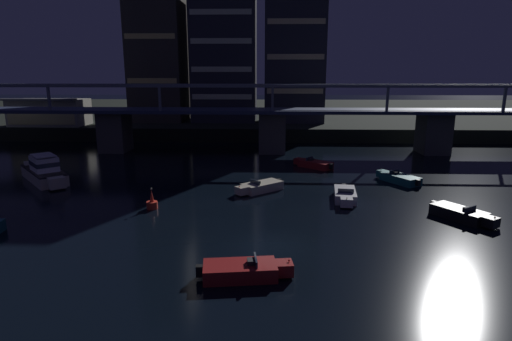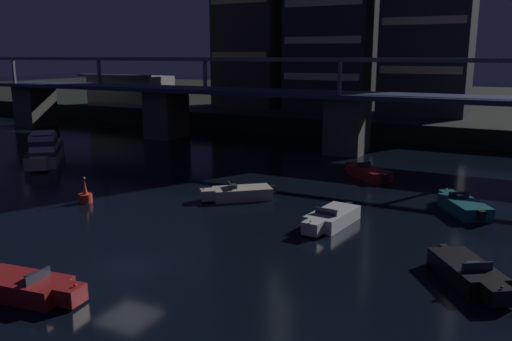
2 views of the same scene
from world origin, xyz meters
name	(u,v)px [view 2 (image 2 of 2)]	position (x,y,z in m)	size (l,w,h in m)	color
ground_plane	(127,268)	(0.00, 0.00, 0.00)	(400.00, 400.00, 0.00)	black
far_riverbank	(429,104)	(0.00, 80.91, 1.10)	(240.00, 80.00, 2.20)	black
river_bridge	(348,112)	(0.00, 32.90, 4.11)	(94.98, 6.40, 9.38)	#4C4944
tower_west_tall	(337,23)	(-8.75, 54.39, 14.03)	(11.35, 12.04, 23.97)	#282833
waterfront_pavilion	(130,90)	(-37.77, 44.81, 4.44)	(12.40, 7.40, 4.70)	#B2AD9E
cabin_cruiser_near_left	(44,151)	(-23.27, 15.72, 1.05)	(7.67, 8.14, 2.79)	beige
speedboat_near_center	(331,218)	(6.30, 10.27, 0.41)	(2.27, 5.23, 1.16)	silver
speedboat_near_right	(469,273)	(14.21, 5.61, 0.41)	(3.85, 4.77, 1.16)	black
speedboat_mid_center	(368,173)	(4.88, 23.11, 0.41)	(4.55, 4.20, 1.16)	maroon
speedboat_mid_right	(239,193)	(-1.15, 12.77, 0.41)	(4.56, 4.19, 1.16)	beige
speedboat_far_left	(463,206)	(12.79, 16.51, 0.41)	(3.70, 4.83, 1.16)	#196066
speedboat_far_center	(26,287)	(-1.62, -4.17, 0.41)	(5.23, 2.28, 1.16)	maroon
channel_buoy	(85,196)	(-9.83, 7.27, 0.48)	(0.90, 0.90, 1.76)	red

